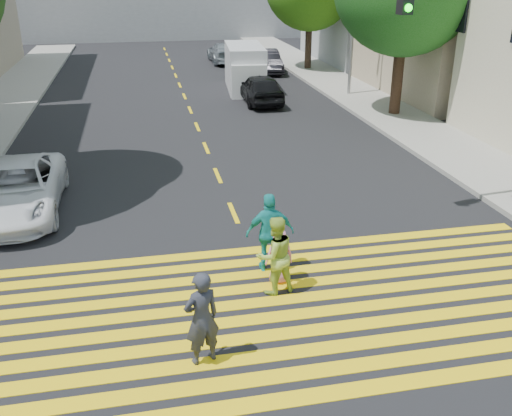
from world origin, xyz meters
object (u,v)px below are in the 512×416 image
object	(u,v)px
traffic_signal	(505,49)
pedestrian_child	(279,256)
dark_car_near	(260,89)
dark_car_parked	(267,61)
pedestrian_man	(202,318)
white_van	(245,69)
pedestrian_extra	(270,233)
pedestrian_woman	(275,255)
white_sedan	(16,189)
silver_car	(224,53)

from	to	relation	value
traffic_signal	pedestrian_child	bearing A→B (deg)	-162.64
dark_car_near	dark_car_parked	size ratio (longest dim) A/B	0.99
pedestrian_man	dark_car_near	distance (m)	19.37
white_van	dark_car_near	bearing A→B (deg)	-82.39
dark_car_parked	white_van	bearing A→B (deg)	-111.99
pedestrian_extra	traffic_signal	size ratio (longest dim) A/B	0.27
pedestrian_man	dark_car_near	xyz separation A→B (m)	(4.96, 18.73, -0.14)
dark_car_parked	traffic_signal	distance (m)	22.19
pedestrian_woman	white_sedan	size ratio (longest dim) A/B	0.34
dark_car_near	silver_car	bearing A→B (deg)	-90.96
white_sedan	silver_car	size ratio (longest dim) A/B	1.06
pedestrian_woman	traffic_signal	bearing A→B (deg)	-169.51
dark_car_parked	white_van	size ratio (longest dim) A/B	0.83
dark_car_parked	white_sedan	bearing A→B (deg)	-117.08
pedestrian_man	white_van	distance (m)	22.48
traffic_signal	dark_car_near	bearing A→B (deg)	96.98
pedestrian_man	dark_car_near	bearing A→B (deg)	-124.73
pedestrian_child	pedestrian_extra	world-z (taller)	pedestrian_extra
pedestrian_man	white_sedan	distance (m)	8.28
pedestrian_man	white_van	world-z (taller)	white_van
dark_car_near	traffic_signal	size ratio (longest dim) A/B	0.63
pedestrian_woman	dark_car_parked	distance (m)	25.61
white_sedan	traffic_signal	bearing A→B (deg)	-10.72
pedestrian_man	pedestrian_child	size ratio (longest dim) A/B	1.43
silver_car	dark_car_parked	xyz separation A→B (m)	(1.99, -4.29, 0.02)
pedestrian_man	white_sedan	world-z (taller)	pedestrian_man
pedestrian_extra	white_van	size ratio (longest dim) A/B	0.35
pedestrian_man	pedestrian_woman	xyz separation A→B (m)	(1.67, 1.91, -0.02)
silver_car	pedestrian_woman	bearing A→B (deg)	82.96
pedestrian_extra	white_sedan	size ratio (longest dim) A/B	0.36
white_van	pedestrian_child	bearing A→B (deg)	-93.27
silver_car	traffic_signal	bearing A→B (deg)	96.34
pedestrian_man	pedestrian_woman	size ratio (longest dim) A/B	1.02
dark_car_near	silver_car	xyz separation A→B (m)	(0.14, 12.50, -0.03)
pedestrian_man	traffic_signal	distance (m)	10.19
silver_car	dark_car_parked	world-z (taller)	dark_car_parked
pedestrian_man	pedestrian_extra	bearing A→B (deg)	-142.13
pedestrian_child	silver_car	bearing A→B (deg)	-96.01
pedestrian_woman	pedestrian_extra	distance (m)	0.92
white_van	traffic_signal	bearing A→B (deg)	-73.47
pedestrian_man	pedestrian_woman	distance (m)	2.54
silver_car	traffic_signal	world-z (taller)	traffic_signal
pedestrian_child	dark_car_near	world-z (taller)	dark_car_near
white_van	traffic_signal	size ratio (longest dim) A/B	0.76
silver_car	dark_car_parked	distance (m)	4.73
white_sedan	dark_car_parked	bearing A→B (deg)	59.65
silver_car	white_sedan	bearing A→B (deg)	68.70
white_van	traffic_signal	distance (m)	17.51
pedestrian_extra	dark_car_parked	distance (m)	24.69
silver_car	traffic_signal	xyz separation A→B (m)	(3.08, -26.17, 3.56)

